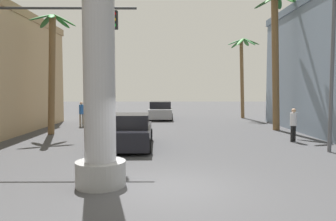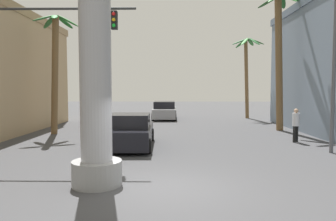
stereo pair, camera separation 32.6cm
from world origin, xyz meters
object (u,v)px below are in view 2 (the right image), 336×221
traffic_light_mast (37,50)px  pedestrian_far_left (85,112)px  neon_sign_pole (95,1)px  pedestrian_mid_right (296,123)px  palm_tree_mid_left (55,62)px  car_far (164,111)px  street_lamp (325,51)px  palm_tree_mid_right (279,53)px  car_lead (130,132)px  palm_tree_far_right (247,66)px

traffic_light_mast → pedestrian_far_left: (-0.95, 10.29, -3.18)m
neon_sign_pole → pedestrian_mid_right: (8.31, 7.47, -4.11)m
traffic_light_mast → palm_tree_mid_left: bearing=104.1°
car_far → pedestrian_mid_right: pedestrian_mid_right is taller
street_lamp → palm_tree_mid_left: size_ratio=1.00×
palm_tree_mid_right → palm_tree_mid_left: bearing=-172.3°
car_lead → pedestrian_mid_right: (8.17, 1.44, 0.29)m
neon_sign_pole → street_lamp: 9.73m
street_lamp → palm_tree_mid_left: 14.31m
traffic_light_mast → palm_tree_mid_right: (12.10, 8.22, 0.73)m
street_lamp → car_lead: 9.11m
car_far → palm_tree_mid_right: bearing=-45.5°
neon_sign_pole → palm_tree_far_right: bearing=67.0°
neon_sign_pole → pedestrian_mid_right: bearing=41.9°
palm_tree_mid_left → pedestrian_far_left: size_ratio=4.00×
palm_tree_mid_right → pedestrian_mid_right: (-0.57, -4.62, -3.96)m
traffic_light_mast → palm_tree_mid_right: bearing=34.2°
neon_sign_pole → car_far: 20.28m
car_far → palm_tree_mid_left: palm_tree_mid_left is taller
car_lead → palm_tree_mid_right: bearing=34.7°
car_lead → palm_tree_mid_left: bearing=139.6°
palm_tree_mid_right → pedestrian_mid_right: bearing=-97.1°
palm_tree_far_right → pedestrian_far_left: size_ratio=4.08×
pedestrian_far_left → pedestrian_mid_right: bearing=-28.2°
palm_tree_far_right → car_lead: bearing=-120.6°
car_lead → car_far: bearing=84.9°
pedestrian_far_left → car_lead: bearing=-62.1°
palm_tree_mid_left → neon_sign_pole: bearing=-64.8°
car_lead → palm_tree_mid_left: palm_tree_mid_left is taller
pedestrian_mid_right → neon_sign_pole: bearing=-138.1°
car_lead → palm_tree_mid_right: (8.74, 6.07, 4.25)m
car_far → car_lead: bearing=-95.1°
street_lamp → palm_tree_far_right: size_ratio=0.98×
neon_sign_pole → palm_tree_far_right: 22.36m
palm_tree_mid_left → pedestrian_far_left: 5.10m
neon_sign_pole → car_lead: neon_sign_pole is taller
car_far → palm_tree_mid_right: size_ratio=0.55×
pedestrian_far_left → palm_tree_far_right: bearing=26.5°
palm_tree_mid_left → pedestrian_mid_right: palm_tree_mid_left is taller
palm_tree_mid_right → pedestrian_far_left: palm_tree_mid_right is taller
street_lamp → traffic_light_mast: (-11.64, -0.92, -0.07)m
pedestrian_mid_right → car_far: bearing=119.5°
traffic_light_mast → palm_tree_far_right: bearing=54.4°
pedestrian_mid_right → palm_tree_far_right: bearing=88.1°
traffic_light_mast → car_far: traffic_light_mast is taller
car_far → palm_tree_far_right: bearing=6.3°
car_far → palm_tree_mid_left: 11.87m
palm_tree_mid_left → palm_tree_mid_right: (13.70, 1.85, 0.72)m
car_far → palm_tree_mid_left: bearing=-122.9°
pedestrian_far_left → traffic_light_mast: bearing=-84.7°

